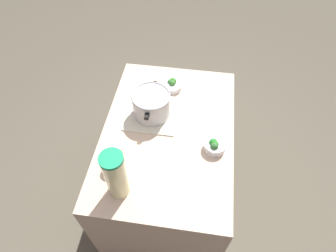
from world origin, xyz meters
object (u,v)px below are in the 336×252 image
Objects in this scene: broccoli_bowl_front at (214,146)px; broccoli_bowl_center at (172,85)px; cooking_pot at (151,104)px; mason_jar at (116,154)px; lemonade_pitcher at (116,175)px.

broccoli_bowl_center is (0.46, 0.31, -0.01)m from broccoli_bowl_front.
mason_jar is (-0.37, 0.13, -0.02)m from cooking_pot.
mason_jar is (0.17, 0.05, -0.09)m from lemonade_pitcher.
cooking_pot is 0.28m from broccoli_bowl_center.
broccoli_bowl_center is (0.25, -0.10, -0.06)m from cooking_pot.
broccoli_bowl_front is at bearing -117.74° from cooking_pot.
cooking_pot is at bearing 62.26° from broccoli_bowl_front.
broccoli_bowl_center is (0.79, -0.17, -0.13)m from lemonade_pitcher.
broccoli_bowl_front is at bearing -72.95° from mason_jar.
mason_jar reaches higher than broccoli_bowl_center.
mason_jar is at bearing 17.64° from lemonade_pitcher.
mason_jar is 1.05× the size of broccoli_bowl_center.
broccoli_bowl_front is 0.56m from broccoli_bowl_center.
mason_jar is 0.55m from broccoli_bowl_front.
mason_jar is at bearing 160.50° from broccoli_bowl_center.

